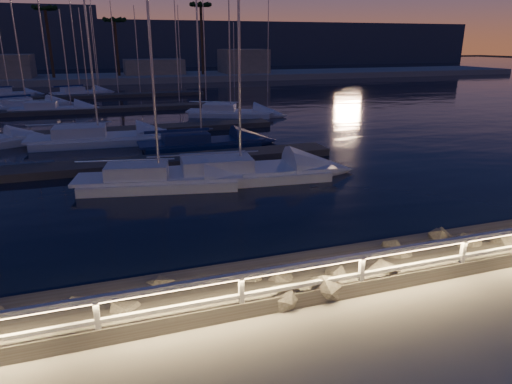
% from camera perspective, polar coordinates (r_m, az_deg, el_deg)
% --- Properties ---
extents(ground, '(400.00, 400.00, 0.00)m').
position_cam_1_polar(ground, '(10.34, -7.34, -16.03)').
color(ground, gray).
rests_on(ground, ground).
extents(harbor_water, '(400.00, 440.00, 0.60)m').
position_cam_1_polar(harbor_water, '(40.24, -16.46, 7.87)').
color(harbor_water, black).
rests_on(harbor_water, ground).
extents(guard_rail, '(44.11, 0.12, 1.06)m').
position_cam_1_polar(guard_rail, '(9.91, -7.92, -12.38)').
color(guard_rail, silver).
rests_on(guard_rail, ground).
extents(riprap, '(29.60, 2.49, 1.29)m').
position_cam_1_polar(riprap, '(11.68, -7.40, -12.83)').
color(riprap, '#676058').
rests_on(riprap, ground).
extents(floating_docks, '(22.00, 36.00, 0.40)m').
position_cam_1_polar(floating_docks, '(41.41, -16.62, 8.93)').
color(floating_docks, '#5B524B').
rests_on(floating_docks, ground).
extents(far_shore, '(160.00, 14.00, 5.20)m').
position_cam_1_polar(far_shore, '(82.67, -18.25, 13.59)').
color(far_shore, gray).
rests_on(far_shore, ground).
extents(palm_left, '(3.00, 3.00, 11.20)m').
position_cam_1_polar(palm_left, '(80.80, -24.86, 19.80)').
color(palm_left, '#4D3424').
rests_on(palm_left, ground).
extents(palm_center, '(3.00, 3.00, 9.70)m').
position_cam_1_polar(palm_center, '(81.55, -17.28, 19.62)').
color(palm_center, '#4D3424').
rests_on(palm_center, ground).
extents(palm_right, '(3.00, 3.00, 12.20)m').
position_cam_1_polar(palm_right, '(82.47, -6.92, 21.80)').
color(palm_right, '#4D3424').
rests_on(palm_right, ground).
extents(distant_hills, '(230.00, 37.50, 18.00)m').
position_cam_1_polar(distant_hills, '(143.60, -28.13, 15.82)').
color(distant_hills, '#313A4C').
rests_on(distant_hills, ground).
extents(sailboat_b, '(7.80, 3.62, 12.84)m').
position_cam_1_polar(sailboat_b, '(21.41, -12.52, 1.65)').
color(sailboat_b, silver).
rests_on(sailboat_b, ground).
extents(sailboat_c, '(9.00, 3.16, 15.02)m').
position_cam_1_polar(sailboat_c, '(31.68, -19.46, 6.43)').
color(sailboat_c, silver).
rests_on(sailboat_c, ground).
extents(sailboat_d, '(9.29, 3.55, 15.34)m').
position_cam_1_polar(sailboat_d, '(22.09, -2.60, 2.62)').
color(sailboat_d, silver).
rests_on(sailboat_d, ground).
extents(sailboat_g, '(7.91, 5.15, 13.13)m').
position_cam_1_polar(sailboat_g, '(41.58, -3.49, 9.98)').
color(sailboat_g, silver).
rests_on(sailboat_g, ground).
extents(sailboat_h, '(7.80, 2.44, 13.11)m').
position_cam_1_polar(sailboat_h, '(29.00, -7.23, 6.20)').
color(sailboat_h, navy).
rests_on(sailboat_h, ground).
extents(sailboat_j, '(7.85, 4.88, 13.01)m').
position_cam_1_polar(sailboat_j, '(51.21, -26.97, 9.65)').
color(sailboat_j, silver).
rests_on(sailboat_j, ground).
extents(sailboat_k, '(7.60, 2.89, 12.60)m').
position_cam_1_polar(sailboat_k, '(47.63, -24.29, 9.47)').
color(sailboat_k, silver).
rests_on(sailboat_k, ground).
extents(sailboat_m, '(6.15, 2.33, 10.29)m').
position_cam_1_polar(sailboat_m, '(64.56, -28.59, 10.78)').
color(sailboat_m, silver).
rests_on(sailboat_m, ground).
extents(sailboat_n, '(7.19, 4.61, 11.96)m').
position_cam_1_polar(sailboat_n, '(61.96, -21.27, 11.54)').
color(sailboat_n, silver).
rests_on(sailboat_n, ground).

